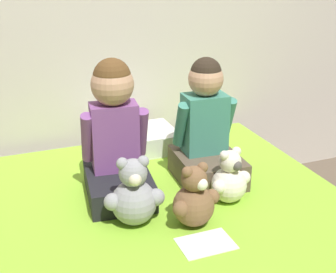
{
  "coord_description": "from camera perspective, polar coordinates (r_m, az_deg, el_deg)",
  "views": [
    {
      "loc": [
        -0.69,
        -1.5,
        1.5
      ],
      "look_at": [
        0.0,
        0.28,
        0.72
      ],
      "focal_mm": 50.0,
      "sensor_mm": 36.0,
      "label": 1
    }
  ],
  "objects": [
    {
      "name": "bed",
      "position": [
        2.09,
        2.89,
        -15.6
      ],
      "size": [
        1.54,
        1.97,
        0.44
      ],
      "color": "#473828",
      "rests_on": "ground_plane"
    },
    {
      "name": "child_on_left",
      "position": [
        2.08,
        -6.43,
        -0.12
      ],
      "size": [
        0.32,
        0.42,
        0.63
      ],
      "rotation": [
        0.0,
        0.0,
        -0.12
      ],
      "color": "black",
      "rests_on": "bed"
    },
    {
      "name": "child_on_right",
      "position": [
        2.23,
        4.66,
        0.54
      ],
      "size": [
        0.31,
        0.37,
        0.6
      ],
      "rotation": [
        0.0,
        0.0,
        -0.05
      ],
      "color": "brown",
      "rests_on": "bed"
    },
    {
      "name": "teddy_bear_held_by_left_child",
      "position": [
        1.91,
        -4.18,
        -7.23
      ],
      "size": [
        0.25,
        0.19,
        0.3
      ],
      "rotation": [
        0.0,
        0.0,
        -0.15
      ],
      "color": "#939399",
      "rests_on": "bed"
    },
    {
      "name": "teddy_bear_held_by_right_child",
      "position": [
        2.09,
        7.49,
        -5.23
      ],
      "size": [
        0.21,
        0.16,
        0.25
      ],
      "rotation": [
        0.0,
        0.0,
        0.27
      ],
      "color": "silver",
      "rests_on": "bed"
    },
    {
      "name": "teddy_bear_between_children",
      "position": [
        1.9,
        3.23,
        -7.7
      ],
      "size": [
        0.22,
        0.17,
        0.27
      ],
      "rotation": [
        0.0,
        0.0,
        0.27
      ],
      "color": "brown",
      "rests_on": "bed"
    },
    {
      "name": "pillow_at_headboard",
      "position": [
        2.61,
        -4.17,
        -0.55
      ],
      "size": [
        0.46,
        0.31,
        0.11
      ],
      "color": "silver",
      "rests_on": "bed"
    },
    {
      "name": "sign_card",
      "position": [
        1.84,
        4.65,
        -12.88
      ],
      "size": [
        0.21,
        0.15,
        0.0
      ],
      "color": "white",
      "rests_on": "bed"
    }
  ]
}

